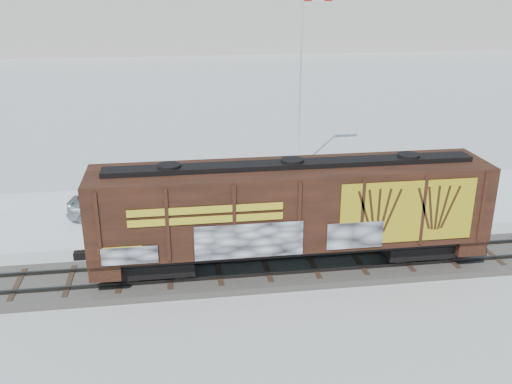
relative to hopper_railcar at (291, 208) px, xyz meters
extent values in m
plane|color=white|center=(0.98, 0.01, -2.89)|extent=(500.00, 500.00, 0.00)
cube|color=#59544C|center=(0.98, 0.01, -2.75)|extent=(50.00, 3.40, 0.28)
cube|color=#33302D|center=(0.98, -0.71, -2.54)|extent=(50.00, 0.10, 0.15)
cube|color=#33302D|center=(0.98, 0.73, -2.54)|extent=(50.00, 0.10, 0.15)
cube|color=white|center=(0.98, 7.51, -2.88)|extent=(40.00, 8.00, 0.03)
cube|color=white|center=(0.98, 95.01, 3.11)|extent=(360.00, 40.00, 12.00)
cube|color=black|center=(-5.53, 0.01, -2.01)|extent=(3.00, 2.00, 0.90)
cube|color=black|center=(5.52, 0.01, -2.01)|extent=(3.00, 2.00, 0.90)
cylinder|color=black|center=(-6.48, -0.77, -2.01)|extent=(0.90, 0.12, 0.90)
cube|color=black|center=(0.00, 0.01, -1.49)|extent=(16.05, 2.40, 0.25)
cube|color=#3F1C11|center=(0.00, 0.01, 0.21)|extent=(16.05, 3.00, 3.14)
cube|color=black|center=(0.00, 0.01, 1.88)|extent=(14.77, 0.90, 0.20)
cube|color=gold|center=(4.33, -1.53, 0.21)|extent=(5.46, 0.03, 2.54)
cube|color=gold|center=(-3.53, -1.53, 0.56)|extent=(5.78, 0.02, 0.70)
cube|color=silver|center=(-1.93, -1.54, -0.61)|extent=(4.17, 0.03, 1.40)
cylinder|color=silver|center=(3.35, 13.76, -2.79)|extent=(0.90, 0.90, 0.20)
cylinder|color=silver|center=(3.35, 13.76, 2.92)|extent=(0.14, 0.14, 11.63)
imported|color=#AEB0B5|center=(-7.83, 6.70, -2.10)|extent=(4.79, 2.76, 1.53)
imported|color=silver|center=(2.05, 7.32, -2.15)|extent=(4.31, 1.53, 1.42)
imported|color=#212329|center=(9.44, 7.21, -2.14)|extent=(5.18, 2.52, 1.45)
camera|label=1|loc=(-4.54, -21.05, 8.68)|focal=40.00mm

